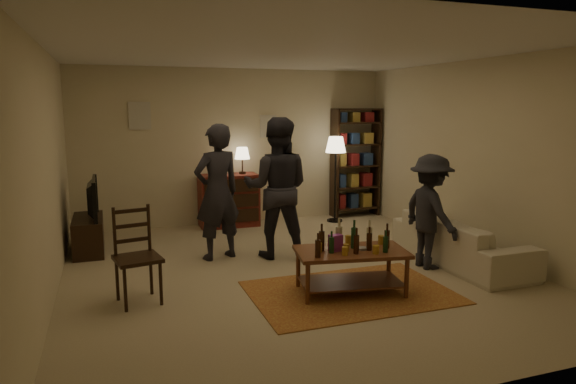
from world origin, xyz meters
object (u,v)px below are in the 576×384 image
dresser (229,199)px  floor_lamp (336,150)px  bookshelf (355,161)px  person_left (217,192)px  coffee_table (351,256)px  dining_chair (136,251)px  person_right (277,188)px  tv_stand (88,226)px  sofa (461,241)px  person_by_sofa (430,212)px

dresser → floor_lamp: (1.87, -0.28, 0.81)m
bookshelf → person_left: 3.56m
coffee_table → floor_lamp: 3.71m
dining_chair → person_right: bearing=18.3°
coffee_table → dining_chair: 2.31m
coffee_table → floor_lamp: size_ratio=0.85×
tv_stand → person_left: 1.98m
bookshelf → sofa: bookshelf is taller
tv_stand → dresser: 2.43m
dresser → tv_stand: bearing=-157.9°
sofa → coffee_table: bearing=105.4°
floor_lamp → coffee_table: bearing=-111.9°
dresser → person_by_sofa: person_by_sofa is taller
coffee_table → person_left: size_ratio=0.71×
bookshelf → sofa: 3.26m
sofa → person_left: (-2.97, 1.29, 0.61)m
floor_lamp → person_right: person_right is taller
tv_stand → bookshelf: bearing=11.8°
dining_chair → person_left: (1.14, 1.25, 0.37)m
coffee_table → person_right: size_ratio=0.68×
floor_lamp → person_right: size_ratio=0.80×
bookshelf → person_right: 3.04m
bookshelf → person_by_sofa: 3.25m
dining_chair → coffee_table: bearing=-24.7°
dining_chair → tv_stand: 2.23m
dining_chair → dresser: bearing=49.9°
coffee_table → bookshelf: size_ratio=0.65×
dresser → person_right: 2.07m
tv_stand → dining_chair: bearing=-76.1°
floor_lamp → person_right: 2.42m
sofa → floor_lamp: bearing=10.4°
dresser → bookshelf: size_ratio=0.67×
dining_chair → sofa: size_ratio=0.50×
dresser → bookshelf: bearing=1.6°
dresser → person_right: size_ratio=0.71×
dresser → floor_lamp: size_ratio=0.89×
sofa → person_by_sofa: 0.66m
person_by_sofa → tv_stand: bearing=60.3°
dresser → coffee_table: bearing=-81.7°
coffee_table → person_by_sofa: size_ratio=0.89×
dining_chair → person_by_sofa: 3.61m
person_left → person_right: size_ratio=0.96×
person_by_sofa → sofa: bearing=-90.7°
coffee_table → person_by_sofa: 1.49m
dining_chair → sofa: (4.11, -0.04, -0.24)m
dining_chair → tv_stand: size_ratio=0.98×
sofa → bookshelf: bearing=-0.8°
tv_stand → bookshelf: (4.69, 0.98, 0.65)m
tv_stand → person_by_sofa: person_by_sofa is taller
bookshelf → tv_stand: bearing=-168.2°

